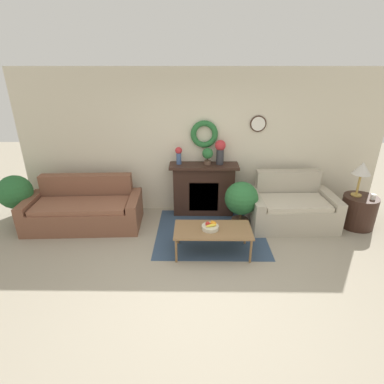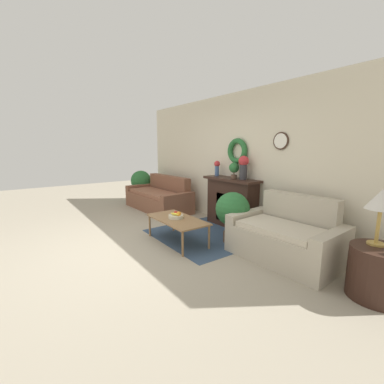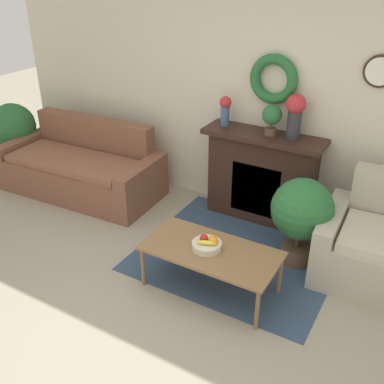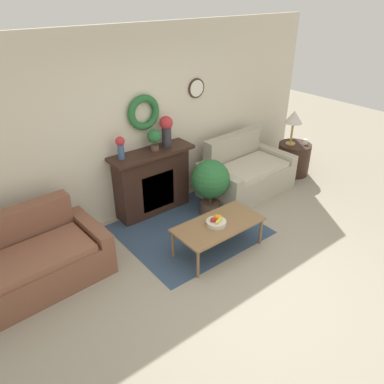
% 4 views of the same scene
% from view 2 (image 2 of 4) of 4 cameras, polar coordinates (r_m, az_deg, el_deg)
% --- Properties ---
extents(ground_plane, '(16.00, 16.00, 0.00)m').
position_cam_2_polar(ground_plane, '(4.37, -13.95, -12.24)').
color(ground_plane, '#9E937F').
extents(floor_rug, '(1.88, 1.69, 0.01)m').
position_cam_2_polar(floor_rug, '(4.88, 2.90, -9.48)').
color(floor_rug, '#334760').
rests_on(floor_rug, ground_plane).
extents(wall_back, '(6.80, 0.17, 2.70)m').
position_cam_2_polar(wall_back, '(5.40, 9.97, 6.96)').
color(wall_back, beige).
rests_on(wall_back, ground_plane).
extents(fireplace, '(1.29, 0.41, 1.01)m').
position_cam_2_polar(fireplace, '(5.31, 8.74, -2.26)').
color(fireplace, '#331E16').
rests_on(fireplace, ground_plane).
extents(couch_left, '(2.05, 0.99, 0.86)m').
position_cam_2_polar(couch_left, '(6.79, -7.29, -1.31)').
color(couch_left, brown).
rests_on(couch_left, ground_plane).
extents(loveseat_right, '(1.55, 0.99, 0.92)m').
position_cam_2_polar(loveseat_right, '(4.08, 20.10, -9.42)').
color(loveseat_right, '#B2A893').
rests_on(loveseat_right, ground_plane).
extents(coffee_table, '(1.18, 0.59, 0.42)m').
position_cam_2_polar(coffee_table, '(4.43, -3.28, -6.36)').
color(coffee_table, olive).
rests_on(coffee_table, ground_plane).
extents(fruit_bowl, '(0.26, 0.26, 0.12)m').
position_cam_2_polar(fruit_bowl, '(4.44, -3.51, -5.26)').
color(fruit_bowl, beige).
rests_on(fruit_bowl, coffee_table).
extents(side_table_by_loveseat, '(0.59, 0.59, 0.58)m').
position_cam_2_polar(side_table_by_loveseat, '(3.55, 35.98, -14.37)').
color(side_table_by_loveseat, '#331E16').
rests_on(side_table_by_loveseat, ground_plane).
extents(table_lamp, '(0.31, 0.31, 0.62)m').
position_cam_2_polar(table_lamp, '(3.40, 36.50, -1.68)').
color(table_lamp, '#B28E42').
rests_on(table_lamp, side_table_by_loveseat).
extents(vase_on_mantel_left, '(0.13, 0.13, 0.32)m').
position_cam_2_polar(vase_on_mantel_left, '(5.56, 5.59, 5.53)').
color(vase_on_mantel_left, '#3D5684').
rests_on(vase_on_mantel_left, fireplace).
extents(vase_on_mantel_right, '(0.20, 0.20, 0.45)m').
position_cam_2_polar(vase_on_mantel_right, '(5.00, 11.38, 5.75)').
color(vase_on_mantel_right, '#2D2D33').
rests_on(vase_on_mantel_right, fireplace).
extents(potted_plant_on_mantel, '(0.20, 0.20, 0.31)m').
position_cam_2_polar(potted_plant_on_mantel, '(5.15, 9.34, 5.13)').
color(potted_plant_on_mantel, brown).
rests_on(potted_plant_on_mantel, fireplace).
extents(potted_plant_floor_by_couch, '(0.60, 0.60, 0.92)m').
position_cam_2_polar(potted_plant_floor_by_couch, '(7.85, -11.27, 2.25)').
color(potted_plant_floor_by_couch, brown).
rests_on(potted_plant_floor_by_couch, ground_plane).
extents(potted_plant_floor_by_loveseat, '(0.58, 0.58, 0.88)m').
position_cam_2_polar(potted_plant_floor_by_loveseat, '(4.45, 8.98, -4.22)').
color(potted_plant_floor_by_loveseat, brown).
rests_on(potted_plant_floor_by_loveseat, ground_plane).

